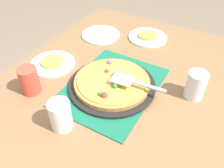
{
  "coord_description": "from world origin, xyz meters",
  "views": [
    {
      "loc": [
        -0.67,
        -0.39,
        1.45
      ],
      "look_at": [
        0.0,
        0.0,
        0.77
      ],
      "focal_mm": 37.79,
      "sensor_mm": 36.0,
      "label": 1
    }
  ],
  "objects": [
    {
      "name": "dining_table",
      "position": [
        0.0,
        0.0,
        0.64
      ],
      "size": [
        1.4,
        1.0,
        0.75
      ],
      "color": "olive",
      "rests_on": "ground_plane"
    },
    {
      "name": "placemat",
      "position": [
        0.0,
        0.0,
        0.75
      ],
      "size": [
        0.48,
        0.36,
        0.01
      ],
      "primitive_type": "cube",
      "color": "#196B4C",
      "rests_on": "dining_table"
    },
    {
      "name": "pizza_pan",
      "position": [
        0.0,
        0.0,
        0.76
      ],
      "size": [
        0.38,
        0.38,
        0.01
      ],
      "primitive_type": "cylinder",
      "color": "black",
      "rests_on": "placemat"
    },
    {
      "name": "pizza",
      "position": [
        -0.0,
        -0.0,
        0.78
      ],
      "size": [
        0.33,
        0.33,
        0.05
      ],
      "color": "#B78442",
      "rests_on": "pizza_pan"
    },
    {
      "name": "plate_near_left",
      "position": [
        -0.0,
        0.34,
        0.76
      ],
      "size": [
        0.22,
        0.22,
        0.01
      ],
      "primitive_type": "cylinder",
      "color": "white",
      "rests_on": "dining_table"
    },
    {
      "name": "plate_far_right",
      "position": [
        0.47,
        0.03,
        0.76
      ],
      "size": [
        0.22,
        0.22,
        0.01
      ],
      "primitive_type": "cylinder",
      "color": "white",
      "rests_on": "dining_table"
    },
    {
      "name": "plate_side",
      "position": [
        0.36,
        0.29,
        0.76
      ],
      "size": [
        0.22,
        0.22,
        0.01
      ],
      "primitive_type": "cylinder",
      "color": "white",
      "rests_on": "dining_table"
    },
    {
      "name": "served_slice_left",
      "position": [
        -0.0,
        0.34,
        0.77
      ],
      "size": [
        0.11,
        0.11,
        0.02
      ],
      "primitive_type": "cylinder",
      "color": "#EAB747",
      "rests_on": "plate_near_left"
    },
    {
      "name": "served_slice_right",
      "position": [
        0.47,
        0.03,
        0.77
      ],
      "size": [
        0.11,
        0.11,
        0.02
      ],
      "primitive_type": "cylinder",
      "color": "#EAB747",
      "rests_on": "plate_far_right"
    },
    {
      "name": "cup_near",
      "position": [
        -0.19,
        0.29,
        0.81
      ],
      "size": [
        0.08,
        0.08,
        0.12
      ],
      "primitive_type": "cylinder",
      "color": "#E04C38",
      "rests_on": "dining_table"
    },
    {
      "name": "cup_far",
      "position": [
        -0.28,
        0.05,
        0.81
      ],
      "size": [
        0.08,
        0.08,
        0.12
      ],
      "primitive_type": "cylinder",
      "color": "white",
      "rests_on": "dining_table"
    },
    {
      "name": "cup_corner",
      "position": [
        0.13,
        -0.32,
        0.81
      ],
      "size": [
        0.08,
        0.08,
        0.12
      ],
      "primitive_type": "cylinder",
      "color": "white",
      "rests_on": "dining_table"
    },
    {
      "name": "pizza_server",
      "position": [
        0.01,
        -0.1,
        0.82
      ],
      "size": [
        0.08,
        0.23,
        0.01
      ],
      "color": "silver",
      "rests_on": "pizza"
    }
  ]
}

